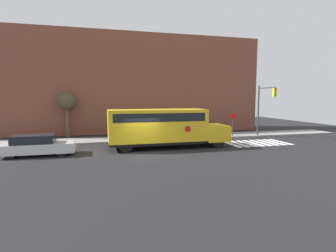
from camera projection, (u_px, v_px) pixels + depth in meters
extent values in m
plane|color=black|center=(144.00, 154.00, 18.62)|extent=(60.00, 60.00, 0.00)
cube|color=gray|center=(133.00, 139.00, 24.87)|extent=(44.00, 3.00, 0.15)
cube|color=brown|center=(125.00, 84.00, 30.53)|extent=(32.00, 4.00, 11.17)
cube|color=white|center=(232.00, 144.00, 22.54)|extent=(0.50, 3.20, 0.01)
cube|color=white|center=(239.00, 144.00, 22.72)|extent=(0.50, 3.20, 0.01)
cube|color=white|center=(246.00, 143.00, 22.89)|extent=(0.50, 3.20, 0.01)
cube|color=white|center=(253.00, 143.00, 23.07)|extent=(0.50, 3.20, 0.01)
cube|color=white|center=(260.00, 143.00, 23.25)|extent=(0.50, 3.20, 0.01)
cube|color=white|center=(267.00, 142.00, 23.42)|extent=(0.50, 3.20, 0.01)
cube|color=white|center=(274.00, 142.00, 23.60)|extent=(0.50, 3.20, 0.01)
cube|color=white|center=(280.00, 142.00, 23.77)|extent=(0.50, 3.20, 0.01)
cube|color=yellow|center=(157.00, 126.00, 20.56)|extent=(7.59, 2.50, 2.62)
cube|color=yellow|center=(213.00, 133.00, 21.84)|extent=(1.98, 2.50, 1.26)
cube|color=black|center=(157.00, 142.00, 20.70)|extent=(7.59, 2.54, 0.16)
cube|color=black|center=(157.00, 116.00, 20.48)|extent=(6.99, 2.53, 0.64)
cylinder|color=red|center=(188.00, 129.00, 19.86)|extent=(0.44, 0.02, 0.44)
cylinder|color=black|center=(207.00, 138.00, 22.92)|extent=(1.00, 0.30, 1.00)
cylinder|color=black|center=(218.00, 142.00, 20.84)|extent=(1.00, 0.30, 1.00)
cylinder|color=black|center=(123.00, 141.00, 21.09)|extent=(1.00, 0.30, 1.00)
cylinder|color=black|center=(126.00, 146.00, 19.01)|extent=(1.00, 0.30, 1.00)
cube|color=silver|center=(39.00, 148.00, 18.02)|extent=(4.74, 1.73, 0.66)
cube|color=#1E2328|center=(34.00, 139.00, 17.88)|extent=(2.65, 1.59, 0.57)
cylinder|color=black|center=(64.00, 148.00, 19.15)|extent=(0.64, 0.22, 0.64)
cylinder|color=black|center=(62.00, 152.00, 17.72)|extent=(0.64, 0.22, 0.64)
cylinder|color=black|center=(17.00, 150.00, 18.37)|extent=(0.64, 0.22, 0.64)
cylinder|color=black|center=(10.00, 155.00, 16.93)|extent=(0.64, 0.22, 0.64)
cylinder|color=#38383A|center=(233.00, 127.00, 26.08)|extent=(0.07, 0.07, 2.19)
cylinder|color=red|center=(233.00, 116.00, 25.92)|extent=(0.65, 0.03, 0.65)
cylinder|color=#38383A|center=(258.00, 111.00, 26.80)|extent=(0.16, 0.16, 5.19)
cylinder|color=#38383A|center=(267.00, 88.00, 25.31)|extent=(0.10, 2.57, 0.10)
cube|color=yellow|center=(275.00, 92.00, 24.22)|extent=(0.28, 0.28, 0.80)
cylinder|color=red|center=(276.00, 89.00, 24.05)|extent=(0.18, 0.02, 0.18)
cylinder|color=#EAB214|center=(276.00, 92.00, 24.08)|extent=(0.18, 0.02, 0.18)
cylinder|color=green|center=(275.00, 95.00, 24.10)|extent=(0.18, 0.02, 0.18)
cylinder|color=brown|center=(68.00, 122.00, 26.67)|extent=(0.35, 0.35, 3.09)
sphere|color=#4C422D|center=(67.00, 101.00, 26.45)|extent=(1.82, 1.82, 1.82)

